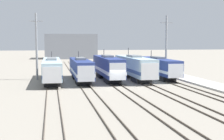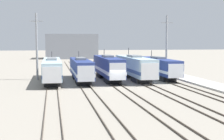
{
  "view_description": "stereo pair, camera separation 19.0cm",
  "coord_description": "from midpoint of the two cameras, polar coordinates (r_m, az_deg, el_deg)",
  "views": [
    {
      "loc": [
        -9.77,
        -45.0,
        6.71
      ],
      "look_at": [
        -0.74,
        0.91,
        2.44
      ],
      "focal_mm": 50.0,
      "sensor_mm": 36.0,
      "label": 1
    },
    {
      "loc": [
        -9.59,
        -45.03,
        6.71
      ],
      "look_at": [
        -0.74,
        0.91,
        2.44
      ],
      "focal_mm": 50.0,
      "sensor_mm": 36.0,
      "label": 2
    }
  ],
  "objects": [
    {
      "name": "locomotive_far_right",
      "position": [
        57.89,
        8.64,
        0.53
      ],
      "size": [
        2.83,
        17.31,
        5.0
      ],
      "color": "black",
      "rests_on": "ground_plane"
    },
    {
      "name": "rail_pair_far_left",
      "position": [
        45.5,
        -10.75,
        -3.27
      ],
      "size": [
        1.5,
        120.0,
        0.15
      ],
      "color": "#4C4238",
      "rests_on": "ground_plane"
    },
    {
      "name": "rail_pair_center_left",
      "position": [
        45.76,
        -4.7,
        -3.15
      ],
      "size": [
        1.51,
        120.0,
        0.15
      ],
      "color": "#4C4238",
      "rests_on": "ground_plane"
    },
    {
      "name": "locomotive_center_left",
      "position": [
        52.73,
        -5.57,
        0.15
      ],
      "size": [
        2.74,
        16.93,
        5.01
      ],
      "color": "black",
      "rests_on": "ground_plane"
    },
    {
      "name": "catenary_tower_left",
      "position": [
        56.2,
        -13.5,
        4.33
      ],
      "size": [
        2.38,
        0.37,
        11.66
      ],
      "color": "gray",
      "rests_on": "ground_plane"
    },
    {
      "name": "platform",
      "position": [
        51.39,
        16.94,
        -2.38
      ],
      "size": [
        4.0,
        120.0,
        0.25
      ],
      "color": "#B7B5AD",
      "rests_on": "ground_plane"
    },
    {
      "name": "locomotive_center",
      "position": [
        54.27,
        -0.59,
        0.49
      ],
      "size": [
        2.77,
        17.22,
        5.32
      ],
      "color": "black",
      "rests_on": "ground_plane"
    },
    {
      "name": "rail_pair_far_right",
      "position": [
        49.43,
        12.23,
        -2.62
      ],
      "size": [
        1.5,
        120.0,
        0.15
      ],
      "color": "#4C4238",
      "rests_on": "ground_plane"
    },
    {
      "name": "ground_plane",
      "position": [
        46.53,
        1.23,
        -3.08
      ],
      "size": [
        400.0,
        400.0,
        0.0
      ],
      "primitive_type": "plane",
      "color": "gray"
    },
    {
      "name": "depot_building",
      "position": [
        126.96,
        -7.43,
        4.31
      ],
      "size": [
        20.13,
        13.9,
        9.64
      ],
      "color": "gray",
      "rests_on": "ground_plane"
    },
    {
      "name": "rail_pair_center",
      "position": [
        46.52,
        1.23,
        -2.99
      ],
      "size": [
        1.51,
        120.0,
        0.15
      ],
      "color": "#4C4238",
      "rests_on": "ground_plane"
    },
    {
      "name": "catenary_tower_right",
      "position": [
        60.1,
        10.03,
        4.44
      ],
      "size": [
        2.38,
        0.37,
        11.66
      ],
      "color": "gray",
      "rests_on": "ground_plane"
    },
    {
      "name": "locomotive_far_left",
      "position": [
        53.02,
        -10.82,
        0.1
      ],
      "size": [
        2.91,
        19.36,
        4.93
      ],
      "color": "#232326",
      "rests_on": "ground_plane"
    },
    {
      "name": "locomotive_center_right",
      "position": [
        55.51,
        4.28,
        0.56
      ],
      "size": [
        3.02,
        18.59,
        5.55
      ],
      "color": "#232326",
      "rests_on": "ground_plane"
    },
    {
      "name": "rail_pair_center_right",
      "position": [
        47.76,
        6.9,
        -2.81
      ],
      "size": [
        1.51,
        120.0,
        0.15
      ],
      "color": "#4C4238",
      "rests_on": "ground_plane"
    }
  ]
}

